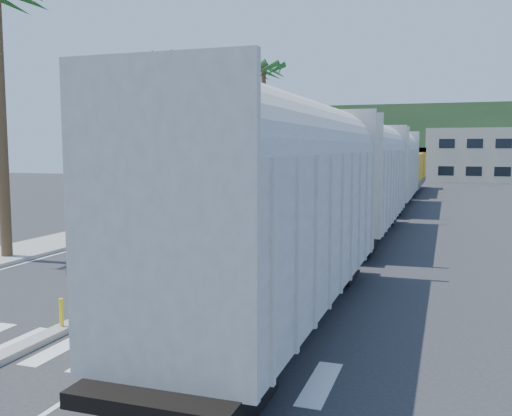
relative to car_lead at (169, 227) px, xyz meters
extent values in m
plane|color=#28282B|center=(3.73, -11.98, -0.71)|extent=(140.00, 140.00, 0.00)
cube|color=gray|center=(-4.77, 13.02, -0.63)|extent=(3.00, 90.00, 0.15)
cube|color=black|center=(8.01, 16.02, -0.68)|extent=(0.12, 100.00, 0.06)
cube|color=black|center=(9.45, 16.02, -0.68)|extent=(0.12, 100.00, 0.06)
cube|color=gray|center=(3.73, 8.02, -0.63)|extent=(0.45, 60.00, 0.15)
cylinder|color=yellow|center=(3.73, -12.98, -0.21)|extent=(0.10, 0.10, 0.70)
cylinder|color=yellow|center=(3.73, -9.98, -0.21)|extent=(0.10, 0.10, 0.70)
cylinder|color=yellow|center=(3.73, -6.98, -0.21)|extent=(0.10, 0.10, 0.70)
cylinder|color=yellow|center=(3.73, -3.98, -0.21)|extent=(0.10, 0.10, 0.70)
cylinder|color=yellow|center=(3.73, -0.98, -0.21)|extent=(0.10, 0.10, 0.70)
cylinder|color=yellow|center=(3.73, 2.02, -0.21)|extent=(0.10, 0.10, 0.70)
cylinder|color=yellow|center=(3.73, 5.02, -0.21)|extent=(0.10, 0.10, 0.70)
cylinder|color=yellow|center=(3.73, 8.02, -0.21)|extent=(0.10, 0.10, 0.70)
cylinder|color=yellow|center=(3.73, 11.02, -0.21)|extent=(0.10, 0.10, 0.70)
cylinder|color=yellow|center=(3.73, 14.02, -0.21)|extent=(0.10, 0.10, 0.70)
cylinder|color=yellow|center=(3.73, 17.02, -0.21)|extent=(0.10, 0.10, 0.70)
cylinder|color=yellow|center=(3.73, 20.02, -0.21)|extent=(0.10, 0.10, 0.70)
cylinder|color=yellow|center=(3.73, 23.02, -0.21)|extent=(0.10, 0.10, 0.70)
cylinder|color=yellow|center=(3.73, 26.02, -0.21)|extent=(0.10, 0.10, 0.70)
cylinder|color=yellow|center=(3.73, 29.02, -0.21)|extent=(0.10, 0.10, 0.70)
cube|color=silver|center=(3.73, -13.98, -0.70)|extent=(14.00, 2.20, 0.01)
cube|color=silver|center=(-3.07, 13.02, -0.70)|extent=(0.12, 90.00, 0.01)
cube|color=silver|center=(6.23, 13.02, -0.70)|extent=(0.12, 90.00, 0.01)
cube|color=#AEAC9F|center=(8.73, -10.83, 1.99)|extent=(3.00, 12.88, 3.40)
cylinder|color=#AEAC9F|center=(8.73, -10.83, 3.69)|extent=(2.90, 12.58, 2.90)
cube|color=black|center=(8.73, -10.83, -0.21)|extent=(2.60, 12.88, 1.00)
cube|color=#AEAC9F|center=(8.73, 4.17, 1.99)|extent=(3.00, 12.88, 3.40)
cylinder|color=#AEAC9F|center=(8.73, 4.17, 3.69)|extent=(2.90, 12.58, 2.90)
cube|color=black|center=(8.73, 4.17, -0.21)|extent=(2.60, 12.88, 1.00)
cube|color=#AEAC9F|center=(8.73, 19.17, 1.99)|extent=(3.00, 12.88, 3.40)
cylinder|color=#AEAC9F|center=(8.73, 19.17, 3.69)|extent=(2.90, 12.58, 2.90)
cube|color=black|center=(8.73, 19.17, -0.21)|extent=(2.60, 12.88, 1.00)
cube|color=#4C4C4F|center=(8.73, 35.17, 0.34)|extent=(3.00, 17.00, 0.50)
cube|color=gold|center=(8.73, 34.17, 1.89)|extent=(2.70, 12.24, 2.60)
cube|color=gold|center=(8.73, 40.95, 2.19)|extent=(3.00, 3.74, 3.20)
cube|color=black|center=(8.73, 35.17, -0.26)|extent=(2.60, 13.60, 0.90)
cylinder|color=brown|center=(-4.27, -5.98, 4.79)|extent=(0.44, 0.44, 11.00)
cylinder|color=brown|center=(-4.57, 10.02, 4.29)|extent=(0.44, 0.44, 10.00)
sphere|color=#1C5A21|center=(-4.57, 10.02, 9.44)|extent=(3.20, 3.20, 3.20)
cylinder|color=brown|center=(-4.27, 28.02, 5.29)|extent=(0.44, 0.44, 12.00)
sphere|color=#1C5A21|center=(-4.27, 28.02, 11.44)|extent=(3.20, 3.20, 3.20)
cube|color=beige|center=(-7.27, 50.02, 3.29)|extent=(12.00, 10.00, 8.00)
cube|color=beige|center=(-9.27, 66.02, 4.29)|extent=(14.00, 12.00, 10.00)
cube|color=beige|center=(15.73, 58.02, 2.79)|extent=(12.00, 10.00, 7.00)
cube|color=#385628|center=(3.73, 88.02, 5.29)|extent=(80.00, 20.00, 12.00)
imported|color=black|center=(0.00, 0.00, 0.00)|extent=(1.81, 4.20, 1.41)
imported|color=black|center=(0.19, 6.26, 0.00)|extent=(1.77, 4.37, 1.41)
imported|color=black|center=(0.56, 10.17, -0.03)|extent=(2.20, 4.76, 1.34)
imported|color=#A1A3A6|center=(-0.23, 16.34, 0.00)|extent=(2.54, 5.16, 1.41)
imported|color=#9EA0A5|center=(6.13, -11.44, -0.15)|extent=(2.22, 2.62, 1.10)
imported|color=silver|center=(6.13, -11.44, 0.80)|extent=(1.03, 0.96, 1.92)
camera|label=1|loc=(12.63, -24.39, 3.84)|focal=40.00mm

